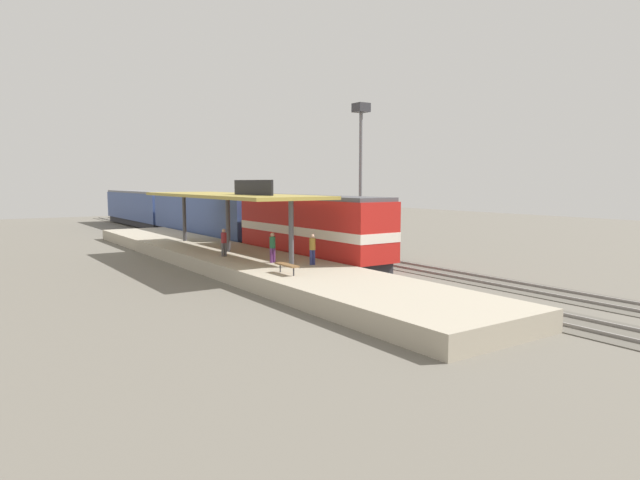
{
  "coord_description": "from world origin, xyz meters",
  "views": [
    {
      "loc": [
        -19.81,
        -33.03,
        5.46
      ],
      "look_at": [
        -1.38,
        -6.04,
        2.0
      ],
      "focal_mm": 30.68,
      "sensor_mm": 36.0,
      "label": 1
    }
  ],
  "objects": [
    {
      "name": "ground_plane",
      "position": [
        2.0,
        0.0,
        0.0
      ],
      "size": [
        120.0,
        120.0,
        0.0
      ],
      "primitive_type": "plane",
      "color": "#666056"
    },
    {
      "name": "track_near",
      "position": [
        0.0,
        0.0,
        0.03
      ],
      "size": [
        3.2,
        110.0,
        0.16
      ],
      "color": "#565249",
      "rests_on": "ground"
    },
    {
      "name": "track_far",
      "position": [
        4.6,
        0.0,
        0.03
      ],
      "size": [
        3.2,
        110.0,
        0.16
      ],
      "color": "#565249",
      "rests_on": "ground"
    },
    {
      "name": "platform",
      "position": [
        -4.6,
        0.0,
        0.45
      ],
      "size": [
        6.0,
        44.0,
        0.9
      ],
      "primitive_type": "cube",
      "color": "#A89E89",
      "rests_on": "ground"
    },
    {
      "name": "station_canopy",
      "position": [
        -4.6,
        -0.09,
        4.53
      ],
      "size": [
        5.2,
        18.0,
        4.7
      ],
      "color": "#47474C",
      "rests_on": "platform"
    },
    {
      "name": "platform_bench",
      "position": [
        -6.0,
        -9.87,
        1.34
      ],
      "size": [
        0.44,
        1.7,
        0.5
      ],
      "color": "#333338",
      "rests_on": "platform"
    },
    {
      "name": "locomotive",
      "position": [
        0.0,
        -2.84,
        2.41
      ],
      "size": [
        2.93,
        14.43,
        4.44
      ],
      "color": "#28282D",
      "rests_on": "track_near"
    },
    {
      "name": "passenger_carriage_front",
      "position": [
        0.0,
        15.16,
        2.31
      ],
      "size": [
        2.9,
        20.0,
        4.24
      ],
      "color": "#28282D",
      "rests_on": "track_near"
    },
    {
      "name": "passenger_carriage_rear",
      "position": [
        0.0,
        35.96,
        2.31
      ],
      "size": [
        2.9,
        20.0,
        4.24
      ],
      "color": "#28282D",
      "rests_on": "track_near"
    },
    {
      "name": "freight_car",
      "position": [
        4.6,
        1.06,
        1.97
      ],
      "size": [
        2.8,
        12.0,
        3.54
      ],
      "color": "#28282D",
      "rests_on": "track_far"
    },
    {
      "name": "light_mast",
      "position": [
        7.8,
        1.61,
        8.4
      ],
      "size": [
        1.1,
        1.1,
        11.7
      ],
      "color": "slate",
      "rests_on": "ground"
    },
    {
      "name": "person_waiting",
      "position": [
        -5.85,
        -2.07,
        1.85
      ],
      "size": [
        0.34,
        0.34,
        1.71
      ],
      "color": "#4C4C51",
      "rests_on": "platform"
    },
    {
      "name": "person_walking",
      "position": [
        -3.25,
        -8.03,
        1.85
      ],
      "size": [
        0.34,
        0.34,
        1.71
      ],
      "color": "navy",
      "rests_on": "platform"
    },
    {
      "name": "person_boarding",
      "position": [
        -4.66,
        -6.05,
        1.85
      ],
      "size": [
        0.34,
        0.34,
        1.71
      ],
      "color": "#663375",
      "rests_on": "platform"
    }
  ]
}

